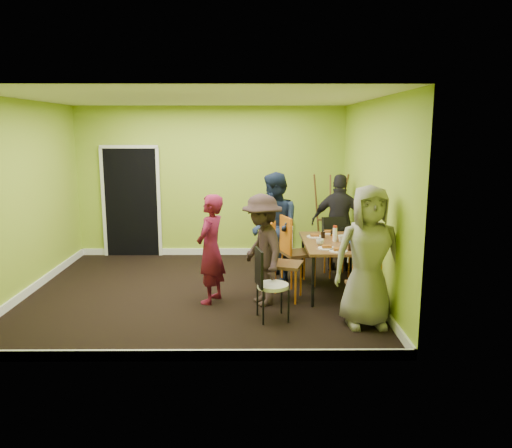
# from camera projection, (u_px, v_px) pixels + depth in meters

# --- Properties ---
(ground) EXTENTS (5.00, 5.00, 0.00)m
(ground) POSITION_uv_depth(u_px,v_px,m) (200.00, 292.00, 7.41)
(ground) COLOR black
(ground) RESTS_ON ground
(room_walls) EXTENTS (5.04, 4.54, 2.82)m
(room_walls) POSITION_uv_depth(u_px,v_px,m) (197.00, 226.00, 7.26)
(room_walls) COLOR #98BA30
(room_walls) RESTS_ON ground
(dining_table) EXTENTS (0.90, 1.50, 0.75)m
(dining_table) POSITION_uv_depth(u_px,v_px,m) (334.00, 245.00, 7.34)
(dining_table) COLOR black
(dining_table) RESTS_ON ground
(chair_left_far) EXTENTS (0.57, 0.57, 1.08)m
(chair_left_far) POSITION_uv_depth(u_px,v_px,m) (293.00, 247.00, 7.61)
(chair_left_far) COLOR orange
(chair_left_far) RESTS_ON ground
(chair_left_near) EXTENTS (0.56, 0.56, 1.08)m
(chair_left_near) POSITION_uv_depth(u_px,v_px,m) (279.00, 257.00, 7.03)
(chair_left_near) COLOR orange
(chair_left_near) RESTS_ON ground
(chair_back_end) EXTENTS (0.44, 0.50, 0.95)m
(chair_back_end) POSITION_uv_depth(u_px,v_px,m) (335.00, 234.00, 8.27)
(chair_back_end) COLOR orange
(chair_back_end) RESTS_ON ground
(chair_front_end) EXTENTS (0.39, 0.40, 0.92)m
(chair_front_end) POSITION_uv_depth(u_px,v_px,m) (364.00, 280.00, 6.24)
(chair_front_end) COLOR orange
(chair_front_end) RESTS_ON ground
(chair_bentwood) EXTENTS (0.43, 0.42, 0.92)m
(chair_bentwood) POSITION_uv_depth(u_px,v_px,m) (268.00, 281.00, 6.25)
(chair_bentwood) COLOR black
(chair_bentwood) RESTS_ON ground
(easel) EXTENTS (0.64, 0.60, 1.60)m
(easel) POSITION_uv_depth(u_px,v_px,m) (329.00, 218.00, 9.08)
(easel) COLOR brown
(easel) RESTS_ON ground
(plate_near_left) EXTENTS (0.25, 0.25, 0.01)m
(plate_near_left) POSITION_uv_depth(u_px,v_px,m) (315.00, 237.00, 7.65)
(plate_near_left) COLOR white
(plate_near_left) RESTS_ON dining_table
(plate_near_right) EXTENTS (0.24, 0.24, 0.01)m
(plate_near_right) POSITION_uv_depth(u_px,v_px,m) (327.00, 248.00, 6.91)
(plate_near_right) COLOR white
(plate_near_right) RESTS_ON dining_table
(plate_far_back) EXTENTS (0.23, 0.23, 0.01)m
(plate_far_back) POSITION_uv_depth(u_px,v_px,m) (329.00, 233.00, 7.92)
(plate_far_back) COLOR white
(plate_far_back) RESTS_ON dining_table
(plate_far_front) EXTENTS (0.25, 0.25, 0.01)m
(plate_far_front) POSITION_uv_depth(u_px,v_px,m) (338.00, 251.00, 6.75)
(plate_far_front) COLOR white
(plate_far_front) RESTS_ON dining_table
(plate_wall_back) EXTENTS (0.26, 0.26, 0.01)m
(plate_wall_back) POSITION_uv_depth(u_px,v_px,m) (349.00, 240.00, 7.43)
(plate_wall_back) COLOR white
(plate_wall_back) RESTS_ON dining_table
(plate_wall_front) EXTENTS (0.22, 0.22, 0.01)m
(plate_wall_front) POSITION_uv_depth(u_px,v_px,m) (356.00, 244.00, 7.15)
(plate_wall_front) COLOR white
(plate_wall_front) RESTS_ON dining_table
(thermos) EXTENTS (0.06, 0.06, 0.20)m
(thermos) POSITION_uv_depth(u_px,v_px,m) (335.00, 234.00, 7.35)
(thermos) COLOR white
(thermos) RESTS_ON dining_table
(blue_bottle) EXTENTS (0.07, 0.07, 0.18)m
(blue_bottle) POSITION_uv_depth(u_px,v_px,m) (352.00, 242.00, 6.92)
(blue_bottle) COLOR #174FB1
(blue_bottle) RESTS_ON dining_table
(orange_bottle) EXTENTS (0.03, 0.03, 0.08)m
(orange_bottle) POSITION_uv_depth(u_px,v_px,m) (333.00, 237.00, 7.48)
(orange_bottle) COLOR orange
(orange_bottle) RESTS_ON dining_table
(glass_mid) EXTENTS (0.06, 0.06, 0.09)m
(glass_mid) POSITION_uv_depth(u_px,v_px,m) (323.00, 235.00, 7.57)
(glass_mid) COLOR black
(glass_mid) RESTS_ON dining_table
(glass_back) EXTENTS (0.06, 0.06, 0.09)m
(glass_back) POSITION_uv_depth(u_px,v_px,m) (332.00, 233.00, 7.72)
(glass_back) COLOR black
(glass_back) RESTS_ON dining_table
(glass_front) EXTENTS (0.06, 0.06, 0.11)m
(glass_front) POSITION_uv_depth(u_px,v_px,m) (350.00, 247.00, 6.79)
(glass_front) COLOR black
(glass_front) RESTS_ON dining_table
(cup_a) EXTENTS (0.11, 0.11, 0.08)m
(cup_a) POSITION_uv_depth(u_px,v_px,m) (320.00, 242.00, 7.13)
(cup_a) COLOR white
(cup_a) RESTS_ON dining_table
(cup_b) EXTENTS (0.11, 0.11, 0.10)m
(cup_b) POSITION_uv_depth(u_px,v_px,m) (342.00, 238.00, 7.32)
(cup_b) COLOR white
(cup_b) RESTS_ON dining_table
(person_standing) EXTENTS (0.54, 0.65, 1.51)m
(person_standing) POSITION_uv_depth(u_px,v_px,m) (211.00, 249.00, 6.86)
(person_standing) COLOR maroon
(person_standing) RESTS_ON ground
(person_left_far) EXTENTS (0.91, 1.01, 1.73)m
(person_left_far) POSITION_uv_depth(u_px,v_px,m) (275.00, 228.00, 7.80)
(person_left_far) COLOR #162138
(person_left_far) RESTS_ON ground
(person_left_near) EXTENTS (0.86, 1.12, 1.53)m
(person_left_near) POSITION_uv_depth(u_px,v_px,m) (262.00, 250.00, 6.78)
(person_left_near) COLOR #2D1E1E
(person_left_near) RESTS_ON ground
(person_back_end) EXTENTS (1.04, 0.65, 1.64)m
(person_back_end) POSITION_uv_depth(u_px,v_px,m) (340.00, 223.00, 8.42)
(person_back_end) COLOR black
(person_back_end) RESTS_ON ground
(person_front_end) EXTENTS (0.87, 0.59, 1.74)m
(person_front_end) POSITION_uv_depth(u_px,v_px,m) (368.00, 257.00, 6.00)
(person_front_end) COLOR gray
(person_front_end) RESTS_ON ground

